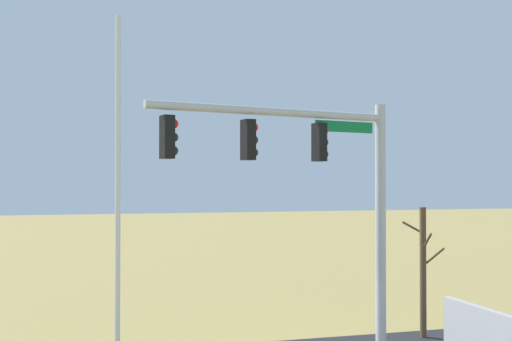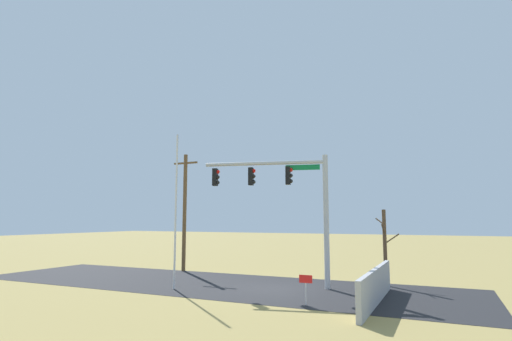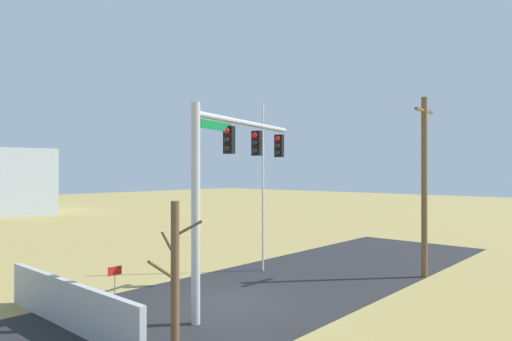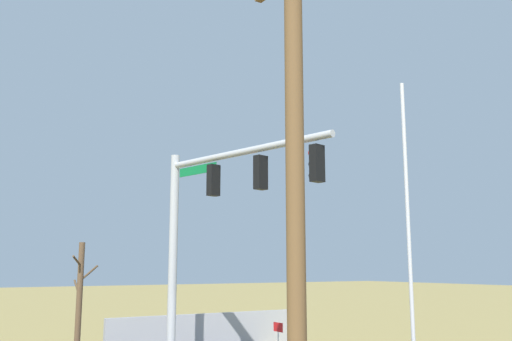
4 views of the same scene
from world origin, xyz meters
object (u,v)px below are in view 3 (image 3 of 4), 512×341
signal_mast (229,167)px  distant_building (21,181)px  flagpole (263,187)px  bare_tree (175,285)px  open_sign (115,275)px  utility_pole (424,183)px

signal_mast → distant_building: size_ratio=0.64×
flagpole → distant_building: size_ratio=0.75×
signal_mast → flagpole: 5.96m
flagpole → distant_building: bearing=-96.3°
bare_tree → open_sign: bearing=-109.9°
flagpole → bare_tree: bearing=30.0°
open_sign → distant_building: 41.47m
flagpole → utility_pole: size_ratio=0.99×
utility_pole → distant_building: 46.88m
utility_pole → open_sign: size_ratio=6.59×
signal_mast → bare_tree: size_ratio=1.70×
open_sign → distant_building: bearing=-106.5°
bare_tree → distant_building: size_ratio=0.38×
flagpole → distant_building: (-4.48, -40.63, -0.35)m
signal_mast → open_sign: (2.10, -3.81, -3.96)m
open_sign → signal_mast: bearing=118.9°
bare_tree → open_sign: size_ratio=3.30×
signal_mast → open_sign: bearing=-61.1°
signal_mast → utility_pole: bearing=159.3°
signal_mast → distant_building: distant_building is taller
bare_tree → distant_building: distant_building is taller
flagpole → open_sign: (7.26, -0.95, -3.07)m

